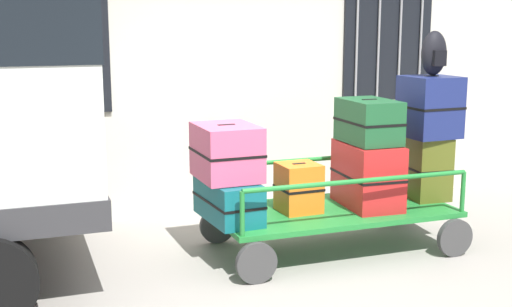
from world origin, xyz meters
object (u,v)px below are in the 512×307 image
suitcase_center_bottom (368,175)px  suitcase_center_middle (369,121)px  luggage_cart (333,215)px  suitcase_left_middle (227,152)px  suitcase_midleft_bottom (299,188)px  suitcase_midright_bottom (427,168)px  backpack (434,53)px  suitcase_left_bottom (228,200)px  suitcase_midright_middle (430,107)px

suitcase_center_bottom → suitcase_center_middle: bearing=90.0°
luggage_cart → suitcase_left_middle: 1.28m
suitcase_midleft_bottom → suitcase_midright_bottom: size_ratio=0.73×
suitcase_center_middle → backpack: bearing=2.1°
backpack → suitcase_left_middle: bearing=179.5°
backpack → suitcase_midright_bottom: bearing=133.8°
suitcase_center_bottom → backpack: bearing=2.9°
luggage_cart → suitcase_left_bottom: 1.10m
suitcase_left_middle → suitcase_left_bottom: bearing=-90.0°
luggage_cart → backpack: size_ratio=5.41×
suitcase_center_middle → suitcase_midright_middle: suitcase_midright_middle is taller
suitcase_center_middle → suitcase_midright_middle: bearing=3.1°
luggage_cart → suitcase_left_bottom: suitcase_left_bottom is taller
suitcase_center_bottom → backpack: (0.73, 0.04, 1.17)m
luggage_cart → suitcase_center_bottom: (0.36, -0.02, 0.38)m
suitcase_left_bottom → suitcase_center_bottom: suitcase_center_bottom is taller
suitcase_midright_middle → backpack: size_ratio=1.41×
luggage_cart → suitcase_center_middle: 0.98m
suitcase_center_bottom → suitcase_left_bottom: bearing=179.4°
suitcase_center_bottom → suitcase_midright_middle: size_ratio=1.28×
suitcase_midleft_bottom → suitcase_midright_middle: bearing=0.1°
suitcase_center_bottom → suitcase_midright_bottom: 0.72m
luggage_cart → suitcase_center_bottom: 0.52m
suitcase_center_middle → suitcase_center_bottom: bearing=-90.0°
suitcase_left_middle → suitcase_midright_bottom: bearing=-0.3°
suitcase_center_middle → suitcase_midright_bottom: (0.72, 0.04, -0.52)m
suitcase_center_middle → suitcase_midleft_bottom: bearing=177.1°
luggage_cart → suitcase_left_bottom: size_ratio=2.81×
suitcase_midleft_bottom → suitcase_center_bottom: bearing=-3.7°
suitcase_left_middle → luggage_cart: bearing=-2.1°
suitcase_midright_bottom → suitcase_center_middle: bearing=-177.1°
suitcase_left_bottom → luggage_cart: bearing=0.2°
luggage_cart → suitcase_center_middle: suitcase_center_middle is taller
suitcase_center_bottom → backpack: 1.38m
suitcase_midleft_bottom → backpack: 1.91m
suitcase_left_middle → suitcase_center_bottom: suitcase_left_middle is taller
suitcase_center_middle → luggage_cart: bearing=178.9°
suitcase_midright_bottom → backpack: size_ratio=1.47×
suitcase_midleft_bottom → suitcase_center_middle: size_ratio=0.70×
suitcase_center_bottom → suitcase_midright_middle: (0.72, 0.05, 0.64)m
suitcase_left_bottom → backpack: backpack is taller
luggage_cart → suitcase_left_middle: size_ratio=3.43×
suitcase_left_bottom → suitcase_center_bottom: size_ratio=1.07×
backpack → luggage_cart: bearing=-179.0°
suitcase_left_middle → suitcase_center_bottom: (1.43, -0.06, -0.31)m
suitcase_left_bottom → suitcase_midright_bottom: bearing=0.9°
luggage_cart → suitcase_center_bottom: bearing=-2.8°
suitcase_left_bottom → suitcase_center_middle: size_ratio=1.25×
suitcase_left_middle → suitcase_midleft_bottom: 0.82m
suitcase_left_bottom → suitcase_midright_bottom: size_ratio=1.31×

